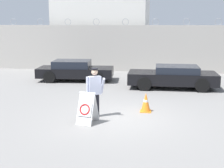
{
  "coord_description": "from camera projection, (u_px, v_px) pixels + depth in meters",
  "views": [
    {
      "loc": [
        1.45,
        -10.78,
        3.41
      ],
      "look_at": [
        -0.47,
        1.51,
        0.95
      ],
      "focal_mm": 50.0,
      "sensor_mm": 36.0,
      "label": 1
    }
  ],
  "objects": [
    {
      "name": "security_guard",
      "position": [
        95.0,
        90.0,
        11.25
      ],
      "size": [
        0.69,
        0.43,
        1.81
      ],
      "rotation": [
        0.0,
        0.0,
        0.52
      ],
      "color": "black",
      "rests_on": "ground_plane"
    },
    {
      "name": "building_block",
      "position": [
        105.0,
        22.0,
        26.95
      ],
      "size": [
        7.26,
        7.89,
        6.81
      ],
      "color": "silver",
      "rests_on": "ground_plane"
    },
    {
      "name": "parked_car_rear_sedan",
      "position": [
        173.0,
        76.0,
        16.38
      ],
      "size": [
        4.61,
        2.03,
        1.18
      ],
      "rotation": [
        0.0,
        0.0,
        3.16
      ],
      "color": "black",
      "rests_on": "ground_plane"
    },
    {
      "name": "barricade_sign",
      "position": [
        87.0,
        108.0,
        10.65
      ],
      "size": [
        0.69,
        0.89,
        1.08
      ],
      "rotation": [
        0.0,
        0.0,
        -0.19
      ],
      "color": "white",
      "rests_on": "ground_plane"
    },
    {
      "name": "traffic_cone_near",
      "position": [
        146.0,
        102.0,
        12.06
      ],
      "size": [
        0.43,
        0.43,
        0.75
      ],
      "color": "orange",
      "rests_on": "ground_plane"
    },
    {
      "name": "perimeter_wall",
      "position": [
        140.0,
        48.0,
        21.82
      ],
      "size": [
        36.0,
        0.3,
        3.68
      ],
      "color": "#ADA8A0",
      "rests_on": "ground_plane"
    },
    {
      "name": "ground_plane",
      "position": [
        118.0,
        118.0,
        11.33
      ],
      "size": [
        90.0,
        90.0,
        0.0
      ],
      "primitive_type": "plane",
      "color": "gray"
    },
    {
      "name": "parked_car_front_coupe",
      "position": [
        75.0,
        70.0,
        18.49
      ],
      "size": [
        4.56,
        2.22,
        1.21
      ],
      "rotation": [
        0.0,
        0.0,
        0.09
      ],
      "color": "black",
      "rests_on": "ground_plane"
    }
  ]
}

